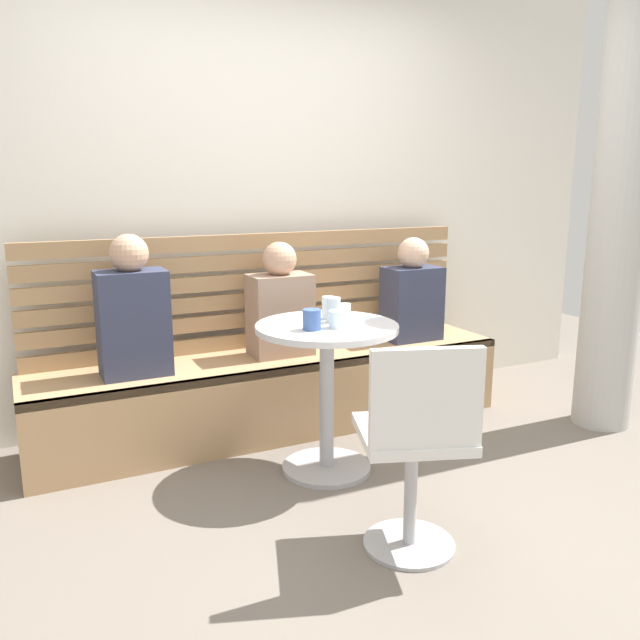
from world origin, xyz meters
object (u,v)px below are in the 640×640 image
(cafe_table, at_px, (327,369))
(white_chair, at_px, (417,442))
(person_adult, at_px, (133,313))
(cup_glass_short, at_px, (337,319))
(person_child_left, at_px, (280,306))
(cup_glass_tall, at_px, (333,310))
(cup_mug_blue, at_px, (312,320))
(cup_espresso_small, at_px, (345,309))
(booth_bench, at_px, (278,392))
(cup_water_clear, at_px, (329,308))
(person_child_middle, at_px, (412,295))

(cafe_table, height_order, white_chair, white_chair)
(white_chair, xyz_separation_m, person_adult, (-0.76, 1.39, 0.29))
(cup_glass_short, bearing_deg, white_chair, -93.76)
(person_child_left, bearing_deg, cafe_table, -91.49)
(cup_glass_tall, bearing_deg, cafe_table, -147.74)
(cup_glass_tall, bearing_deg, white_chair, -95.83)
(person_adult, bearing_deg, cup_mug_blue, -43.61)
(cafe_table, distance_m, cup_espresso_small, 0.36)
(booth_bench, distance_m, cup_espresso_small, 0.72)
(cup_water_clear, height_order, cup_espresso_small, cup_water_clear)
(person_child_left, distance_m, cup_glass_tall, 0.59)
(cafe_table, bearing_deg, booth_bench, 91.30)
(cup_water_clear, bearing_deg, cup_mug_blue, -134.54)
(cafe_table, height_order, cup_glass_tall, cup_glass_tall)
(cafe_table, distance_m, person_child_left, 0.65)
(person_child_middle, relative_size, cup_water_clear, 5.72)
(booth_bench, bearing_deg, cup_glass_short, -87.89)
(person_adult, relative_size, person_child_middle, 1.13)
(booth_bench, bearing_deg, person_child_middle, -0.61)
(white_chair, relative_size, person_adult, 1.19)
(booth_bench, xyz_separation_m, cup_glass_tall, (0.06, -0.57, 0.58))
(booth_bench, xyz_separation_m, cup_mug_blue, (-0.10, -0.67, 0.57))
(person_child_left, relative_size, cup_mug_blue, 6.71)
(person_child_middle, distance_m, cup_water_clear, 0.95)
(cup_mug_blue, bearing_deg, cafe_table, 31.37)
(white_chair, distance_m, person_child_left, 1.45)
(cup_glass_tall, bearing_deg, booth_bench, 96.38)
(booth_bench, relative_size, cup_glass_tall, 22.50)
(cup_espresso_small, bearing_deg, cup_glass_short, -124.91)
(person_child_left, xyz_separation_m, cup_mug_blue, (-0.13, -0.68, 0.07))
(booth_bench, xyz_separation_m, cup_espresso_small, (0.20, -0.43, 0.55))
(cafe_table, xyz_separation_m, person_adult, (-0.79, 0.58, 0.24))
(booth_bench, height_order, white_chair, white_chair)
(cup_espresso_small, bearing_deg, booth_bench, 115.42)
(cup_glass_short, bearing_deg, person_child_left, 89.64)
(cup_glass_tall, bearing_deg, cup_water_clear, 78.55)
(person_adult, bearing_deg, booth_bench, 1.30)
(person_child_left, distance_m, cup_mug_blue, 0.70)
(person_child_left, xyz_separation_m, cup_glass_short, (-0.00, -0.70, 0.06))
(person_child_middle, bearing_deg, cup_water_clear, -149.65)
(white_chair, relative_size, cup_espresso_small, 15.18)
(white_chair, bearing_deg, person_child_middle, 56.78)
(cafe_table, xyz_separation_m, cup_glass_short, (0.01, -0.08, 0.26))
(booth_bench, distance_m, person_child_left, 0.50)
(person_adult, distance_m, cup_espresso_small, 1.06)
(cup_glass_short, height_order, cup_glass_tall, cup_glass_tall)
(white_chair, relative_size, cup_mug_blue, 8.95)
(booth_bench, xyz_separation_m, cafe_table, (0.01, -0.60, 0.30))
(white_chair, xyz_separation_m, cup_water_clear, (0.10, 0.92, 0.33))
(booth_bench, bearing_deg, person_adult, -178.70)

